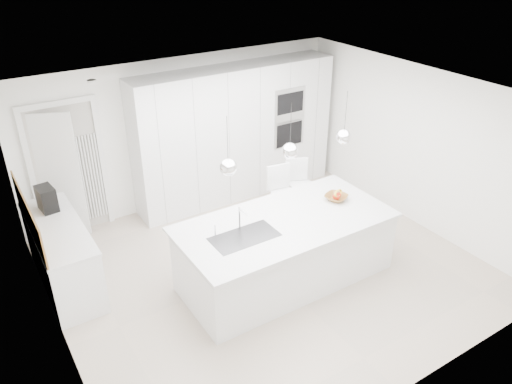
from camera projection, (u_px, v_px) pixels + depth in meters
floor at (267, 269)px, 7.04m from camera, size 5.50×5.50×0.00m
wall_back at (185, 132)px, 8.31m from camera, size 5.50×0.00×5.50m
wall_left at (47, 258)px, 5.15m from camera, size 0.00×5.00×5.00m
ceiling at (270, 97)px, 5.86m from camera, size 5.50×5.50×0.00m
tall_cabinets at (236, 133)px, 8.52m from camera, size 3.60×0.60×2.30m
oven_stack at (290, 118)px, 8.62m from camera, size 0.62×0.04×1.05m
doorway_frame at (69, 172)px, 7.48m from camera, size 1.11×0.08×2.13m
hallway_door at (53, 178)px, 7.33m from camera, size 0.76×0.38×2.00m
radiator at (92, 177)px, 7.70m from camera, size 0.32×0.04×1.40m
left_base_cabinets at (63, 257)px, 6.57m from camera, size 0.60×1.80×0.86m
left_worktop at (56, 228)px, 6.36m from camera, size 0.62×1.82×0.04m
oak_backsplash at (28, 216)px, 6.10m from camera, size 0.02×1.80×0.50m
island_base at (286, 252)px, 6.66m from camera, size 2.80×1.20×0.86m
island_worktop at (285, 222)px, 6.49m from camera, size 2.84×1.40×0.04m
island_sink at (245, 242)px, 6.17m from camera, size 0.84×0.44×0.18m
island_tap at (239, 218)px, 6.24m from camera, size 0.02×0.02×0.30m
pendant_left at (228, 167)px, 5.57m from camera, size 0.20×0.20×0.20m
pendant_mid at (290, 151)px, 5.97m from camera, size 0.20×0.20×0.20m
pendant_right at (344, 137)px, 6.37m from camera, size 0.20×0.20×0.20m
fruit_bowl at (336, 198)px, 6.95m from camera, size 0.40×0.40×0.07m
espresso_machine at (47, 199)px, 6.65m from camera, size 0.24×0.33×0.34m
bar_stool_left at (283, 204)px, 7.49m from camera, size 0.46×0.59×1.17m
bar_stool_right at (301, 195)px, 7.81m from camera, size 0.55×0.62×1.12m
apple_a at (335, 197)px, 6.90m from camera, size 0.08×0.08×0.08m
apple_b at (337, 195)px, 6.95m from camera, size 0.07×0.07×0.07m
apple_c at (337, 197)px, 6.90m from camera, size 0.07×0.07×0.07m
apple_extra_3 at (339, 195)px, 6.96m from camera, size 0.07×0.07×0.07m
banana_bunch at (338, 193)px, 6.91m from camera, size 0.22×0.16×0.20m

